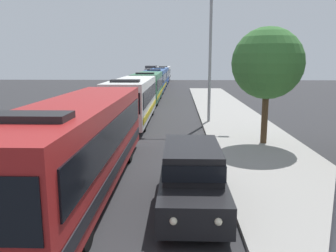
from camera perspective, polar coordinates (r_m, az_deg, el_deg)
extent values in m
cube|color=maroon|center=(11.77, -14.51, -2.49)|extent=(2.50, 12.06, 2.70)
cube|color=black|center=(11.40, -8.46, -0.88)|extent=(0.04, 11.10, 1.00)
cube|color=black|center=(12.11, -20.36, -0.75)|extent=(0.04, 11.10, 1.00)
cube|color=black|center=(11.68, -8.25, -6.41)|extent=(0.03, 11.46, 0.36)
cube|color=black|center=(8.16, -22.07, 1.46)|extent=(1.75, 0.90, 0.16)
cylinder|color=black|center=(8.49, -13.99, -16.45)|extent=(0.28, 1.00, 1.00)
cylinder|color=black|center=(14.97, -6.68, -4.08)|extent=(0.28, 1.00, 1.00)
cylinder|color=black|center=(15.45, -14.80, -3.91)|extent=(0.28, 1.00, 1.00)
cube|color=silver|center=(24.51, -5.91, 4.65)|extent=(2.50, 10.91, 2.70)
cube|color=black|center=(24.33, -2.94, 5.47)|extent=(0.04, 10.04, 1.00)
cube|color=black|center=(24.67, -8.86, 5.44)|extent=(0.04, 10.04, 1.00)
cube|color=black|center=(19.10, -8.12, 3.73)|extent=(2.30, 0.04, 1.20)
cube|color=gold|center=(24.47, -2.89, 2.79)|extent=(0.03, 10.37, 0.36)
cube|color=black|center=(21.16, -7.18, 7.52)|extent=(1.75, 0.90, 0.16)
cylinder|color=black|center=(21.22, -4.12, 0.43)|extent=(0.28, 1.00, 1.00)
cylinder|color=black|center=(21.56, -9.94, 0.46)|extent=(0.28, 1.00, 1.00)
cylinder|color=black|center=(27.50, -2.75, 2.86)|extent=(0.28, 1.00, 1.00)
cylinder|color=black|center=(27.76, -7.28, 2.86)|extent=(0.28, 1.00, 1.00)
cube|color=#33724C|center=(36.56, -3.34, 6.75)|extent=(2.50, 10.91, 2.70)
cube|color=black|center=(36.45, -1.34, 7.30)|extent=(0.04, 10.04, 1.00)
cube|color=black|center=(36.68, -5.34, 7.28)|extent=(0.04, 10.04, 1.00)
cube|color=black|center=(31.10, -4.26, 6.56)|extent=(2.30, 0.04, 1.20)
cube|color=gold|center=(36.54, -1.32, 5.50)|extent=(0.03, 10.37, 0.36)
cube|color=black|center=(33.23, -3.88, 8.79)|extent=(1.75, 0.90, 0.16)
cylinder|color=black|center=(33.23, -1.95, 4.26)|extent=(0.28, 1.00, 1.00)
cylinder|color=black|center=(33.45, -5.72, 4.26)|extent=(0.28, 1.00, 1.00)
cylinder|color=black|center=(39.57, -1.33, 5.34)|extent=(0.28, 1.00, 1.00)
cylinder|color=black|center=(39.75, -4.51, 5.33)|extent=(0.28, 1.00, 1.00)
cube|color=#284C8C|center=(48.55, -2.05, 7.79)|extent=(2.50, 11.68, 2.70)
cube|color=black|center=(48.46, -0.54, 8.21)|extent=(0.04, 10.75, 1.00)
cube|color=black|center=(48.64, -3.56, 8.19)|extent=(0.04, 10.75, 1.00)
cube|color=black|center=(42.70, -2.59, 7.76)|extent=(2.30, 0.04, 1.20)
cube|color=gold|center=(48.53, -0.52, 6.85)|extent=(0.03, 11.10, 0.36)
cube|color=black|center=(45.00, -2.37, 9.36)|extent=(1.75, 0.90, 0.16)
cylinder|color=black|center=(44.97, -0.95, 6.01)|extent=(0.28, 1.00, 1.00)
cylinder|color=black|center=(45.13, -3.75, 6.01)|extent=(0.28, 1.00, 1.00)
cylinder|color=black|center=(51.77, -0.57, 6.66)|extent=(0.28, 1.00, 1.00)
cylinder|color=black|center=(51.91, -3.02, 6.66)|extent=(0.28, 1.00, 1.00)
cube|color=#284C8C|center=(61.04, -1.24, 8.44)|extent=(2.50, 11.47, 2.70)
cube|color=black|center=(60.98, -0.04, 8.77)|extent=(0.04, 10.55, 1.00)
cube|color=black|center=(61.11, -2.45, 8.76)|extent=(0.04, 10.55, 1.00)
cube|color=black|center=(55.29, -1.57, 8.49)|extent=(2.30, 0.04, 1.20)
cube|color=navy|center=(61.03, -0.03, 7.69)|extent=(0.03, 10.89, 0.36)
cube|color=black|center=(57.57, -1.43, 9.71)|extent=(1.75, 0.90, 0.16)
cylinder|color=black|center=(57.51, -0.33, 7.09)|extent=(0.28, 1.00, 1.00)
cylinder|color=black|center=(57.64, -2.53, 7.09)|extent=(0.28, 1.00, 1.00)
cylinder|color=black|center=(64.20, -0.09, 7.49)|extent=(0.28, 1.00, 1.00)
cylinder|color=black|center=(64.32, -2.07, 7.49)|extent=(0.28, 1.00, 1.00)
cube|color=silver|center=(73.78, -0.70, 8.87)|extent=(2.50, 12.22, 2.70)
cube|color=black|center=(73.73, 0.30, 9.14)|extent=(0.04, 11.24, 1.00)
cube|color=black|center=(73.84, -1.70, 9.14)|extent=(0.04, 11.24, 1.00)
cube|color=black|center=(67.65, -0.93, 8.94)|extent=(2.30, 0.04, 1.20)
cube|color=black|center=(73.77, 0.31, 8.25)|extent=(0.03, 11.61, 0.36)
cube|color=black|center=(70.08, -0.84, 9.93)|extent=(1.75, 0.90, 0.16)
cylinder|color=black|center=(70.01, 0.07, 7.78)|extent=(0.28, 1.00, 1.00)
cylinder|color=black|center=(70.12, -1.74, 7.78)|extent=(0.28, 1.00, 1.00)
cylinder|color=black|center=(77.15, 0.24, 8.07)|extent=(0.28, 1.00, 1.00)
cylinder|color=black|center=(77.24, -1.41, 8.07)|extent=(0.28, 1.00, 1.00)
cube|color=black|center=(10.29, 4.01, -9.92)|extent=(1.84, 4.96, 0.80)
cube|color=black|center=(10.18, 4.03, -5.41)|extent=(1.62, 2.88, 0.80)
cube|color=black|center=(10.18, 4.03, -5.41)|extent=(1.66, 2.98, 0.44)
sphere|color=#F9EFCC|center=(7.95, 0.90, -15.65)|extent=(0.18, 0.18, 0.18)
sphere|color=#F9EFCC|center=(8.00, 8.44, -15.60)|extent=(0.18, 0.18, 0.18)
cylinder|color=black|center=(9.03, -1.07, -15.44)|extent=(0.22, 0.70, 0.70)
cylinder|color=black|center=(9.10, 9.70, -15.39)|extent=(0.22, 0.70, 0.70)
cylinder|color=black|center=(11.86, -0.30, -8.83)|extent=(0.22, 0.70, 0.70)
cylinder|color=black|center=(11.91, 7.71, -8.84)|extent=(0.22, 0.70, 0.70)
cube|color=#B7B7BC|center=(77.36, -3.06, 8.77)|extent=(2.30, 1.80, 2.20)
cube|color=#333338|center=(81.34, -2.82, 9.12)|extent=(2.35, 6.21, 2.70)
cube|color=black|center=(76.44, -3.12, 8.97)|extent=(2.07, 0.04, 0.90)
cylinder|color=black|center=(77.50, -3.82, 8.02)|extent=(0.26, 0.90, 0.90)
cylinder|color=black|center=(77.33, -2.28, 8.03)|extent=(0.26, 0.90, 0.90)
cylinder|color=black|center=(82.78, -3.45, 8.21)|extent=(0.26, 0.90, 0.90)
cylinder|color=black|center=(82.61, -2.01, 8.22)|extent=(0.26, 0.90, 0.90)
cylinder|color=gray|center=(23.81, 7.05, 10.99)|extent=(0.20, 0.20, 8.54)
cylinder|color=#4C3823|center=(18.15, 15.88, 1.36)|extent=(0.32, 0.32, 2.64)
sphere|color=#387033|center=(17.92, 16.34, 10.07)|extent=(3.58, 3.58, 3.58)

